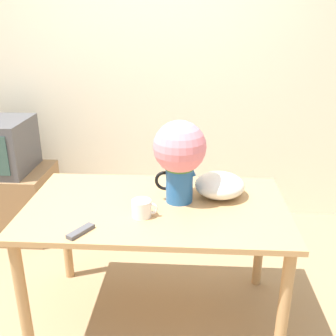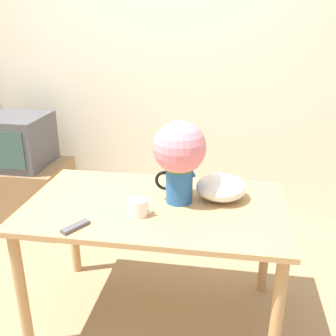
{
  "view_description": "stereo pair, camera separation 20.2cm",
  "coord_description": "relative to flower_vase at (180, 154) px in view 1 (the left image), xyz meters",
  "views": [
    {
      "loc": [
        0.34,
        -1.78,
        1.74
      ],
      "look_at": [
        0.22,
        0.23,
        0.96
      ],
      "focal_mm": 42.0,
      "sensor_mm": 36.0,
      "label": 1
    },
    {
      "loc": [
        0.54,
        -1.75,
        1.74
      ],
      "look_at": [
        0.22,
        0.23,
        0.96
      ],
      "focal_mm": 42.0,
      "sensor_mm": 36.0,
      "label": 2
    }
  ],
  "objects": [
    {
      "name": "tv_stand",
      "position": [
        -1.47,
        0.88,
        -0.76
      ],
      "size": [
        0.75,
        0.54,
        0.57
      ],
      "color": "#8E6B47",
      "rests_on": "ground_plane"
    },
    {
      "name": "table",
      "position": [
        -0.13,
        -0.06,
        -0.38
      ],
      "size": [
        1.44,
        0.84,
        0.77
      ],
      "color": "tan",
      "rests_on": "ground_plane"
    },
    {
      "name": "white_bowl",
      "position": [
        0.23,
        0.08,
        -0.21
      ],
      "size": [
        0.29,
        0.29,
        0.13
      ],
      "color": "silver",
      "rests_on": "table"
    },
    {
      "name": "wall_back",
      "position": [
        -0.28,
        1.39,
        0.26
      ],
      "size": [
        8.0,
        0.05,
        2.6
      ],
      "color": "#EDE5CC",
      "rests_on": "ground_plane"
    },
    {
      "name": "ground_plane",
      "position": [
        -0.28,
        -0.23,
        -1.04
      ],
      "size": [
        12.0,
        12.0,
        0.0
      ],
      "primitive_type": "plane",
      "color": "#9E7F5B"
    },
    {
      "name": "coffee_mug",
      "position": [
        -0.18,
        -0.2,
        -0.23
      ],
      "size": [
        0.14,
        0.1,
        0.09
      ],
      "color": "white",
      "rests_on": "table"
    },
    {
      "name": "remote_control",
      "position": [
        -0.46,
        -0.39,
        -0.27
      ],
      "size": [
        0.11,
        0.15,
        0.02
      ],
      "color": "#4C4C51",
      "rests_on": "table"
    },
    {
      "name": "flower_vase",
      "position": [
        0.0,
        0.0,
        0.0
      ],
      "size": [
        0.29,
        0.29,
        0.46
      ],
      "color": "#235B9E",
      "rests_on": "table"
    }
  ]
}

